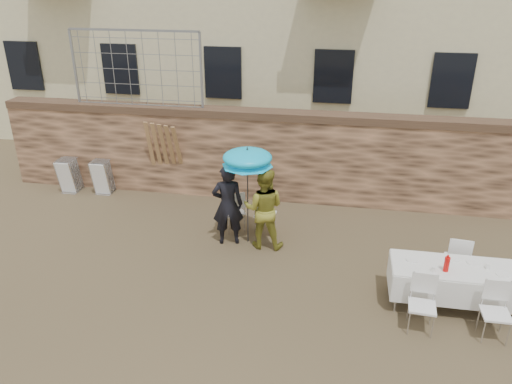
% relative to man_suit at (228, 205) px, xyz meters
% --- Properties ---
extents(ground, '(80.00, 80.00, 0.00)m').
position_rel_man_suit_xyz_m(ground, '(0.26, -2.59, -0.88)').
color(ground, brown).
rests_on(ground, ground).
extents(stone_wall, '(13.00, 0.50, 2.20)m').
position_rel_man_suit_xyz_m(stone_wall, '(0.26, 2.41, 0.22)').
color(stone_wall, brown).
rests_on(stone_wall, ground).
extents(chain_link_fence, '(3.20, 0.06, 1.80)m').
position_rel_man_suit_xyz_m(chain_link_fence, '(-2.74, 2.41, 2.22)').
color(chain_link_fence, gray).
rests_on(chain_link_fence, stone_wall).
extents(man_suit, '(0.73, 0.57, 1.76)m').
position_rel_man_suit_xyz_m(man_suit, '(0.00, 0.00, 0.00)').
color(man_suit, black).
rests_on(man_suit, ground).
extents(woman_dress, '(0.85, 0.67, 1.73)m').
position_rel_man_suit_xyz_m(woman_dress, '(0.75, 0.00, -0.01)').
color(woman_dress, gold).
rests_on(woman_dress, ground).
extents(umbrella, '(1.03, 1.03, 1.96)m').
position_rel_man_suit_xyz_m(umbrella, '(0.40, 0.10, 0.96)').
color(umbrella, '#3F3F44').
rests_on(umbrella, ground).
extents(couple_chair_left, '(0.66, 0.66, 0.96)m').
position_rel_man_suit_xyz_m(couple_chair_left, '(0.00, 0.55, -0.40)').
color(couple_chair_left, white).
rests_on(couple_chair_left, ground).
extents(couple_chair_right, '(0.53, 0.53, 0.96)m').
position_rel_man_suit_xyz_m(couple_chair_right, '(0.70, 0.55, -0.40)').
color(couple_chair_right, white).
rests_on(couple_chair_right, ground).
extents(banquet_table, '(2.10, 0.85, 0.78)m').
position_rel_man_suit_xyz_m(banquet_table, '(4.25, -1.44, -0.15)').
color(banquet_table, white).
rests_on(banquet_table, ground).
extents(soda_bottle, '(0.09, 0.09, 0.26)m').
position_rel_man_suit_xyz_m(soda_bottle, '(4.05, -1.59, 0.03)').
color(soda_bottle, red).
rests_on(soda_bottle, banquet_table).
extents(table_chair_front_left, '(0.51, 0.51, 0.96)m').
position_rel_man_suit_xyz_m(table_chair_front_left, '(3.65, -2.19, -0.40)').
color(table_chair_front_left, white).
rests_on(table_chair_front_left, ground).
extents(table_chair_front_right, '(0.49, 0.49, 0.96)m').
position_rel_man_suit_xyz_m(table_chair_front_right, '(4.75, -2.19, -0.40)').
color(table_chair_front_right, white).
rests_on(table_chair_front_right, ground).
extents(table_chair_back, '(0.53, 0.53, 0.96)m').
position_rel_man_suit_xyz_m(table_chair_back, '(4.45, -0.64, -0.40)').
color(table_chair_back, white).
rests_on(table_chair_back, ground).
extents(chair_stack_left, '(0.46, 0.55, 0.92)m').
position_rel_man_suit_xyz_m(chair_stack_left, '(-4.62, 2.04, -0.42)').
color(chair_stack_left, white).
rests_on(chair_stack_left, ground).
extents(chair_stack_right, '(0.46, 0.47, 0.92)m').
position_rel_man_suit_xyz_m(chair_stack_right, '(-3.72, 2.04, -0.42)').
color(chair_stack_right, white).
rests_on(chair_stack_right, ground).
extents(wood_planks, '(0.70, 0.20, 2.00)m').
position_rel_man_suit_xyz_m(wood_planks, '(-2.12, 2.11, 0.12)').
color(wood_planks, '#A37749').
rests_on(wood_planks, ground).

